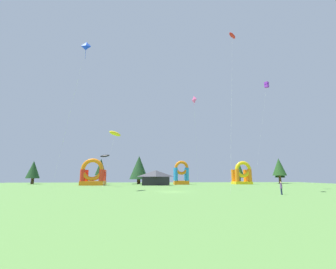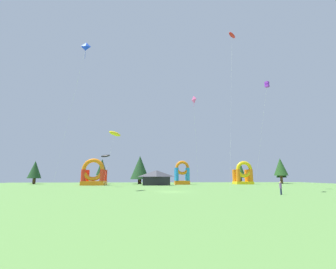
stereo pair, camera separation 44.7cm
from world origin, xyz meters
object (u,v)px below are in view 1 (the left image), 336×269
at_px(kite_pink_diamond, 194,101).
at_px(kite_black_parafoil, 105,156).
at_px(kite_blue_diamond, 86,47).
at_px(kite_purple_box, 267,85).
at_px(kite_yellow_parafoil, 115,134).
at_px(festival_tent, 156,178).
at_px(kite_red_parafoil, 232,36).
at_px(inflatable_yellow_castle, 181,175).
at_px(inflatable_red_slide, 242,175).
at_px(inflatable_blue_arch, 93,176).
at_px(person_midfield, 281,187).

bearing_deg(kite_pink_diamond, kite_black_parafoil, 140.03).
distance_m(kite_blue_diamond, kite_pink_diamond, 21.66).
relative_size(kite_purple_box, kite_yellow_parafoil, 2.09).
relative_size(kite_blue_diamond, festival_tent, 3.41).
bearing_deg(kite_black_parafoil, festival_tent, 32.03).
bearing_deg(kite_yellow_parafoil, kite_red_parafoil, -12.85).
xyz_separation_m(kite_blue_diamond, festival_tent, (13.10, 28.24, -22.72)).
bearing_deg(inflatable_yellow_castle, kite_blue_diamond, -121.70).
height_order(kite_pink_diamond, inflatable_red_slide, kite_pink_diamond).
bearing_deg(inflatable_yellow_castle, inflatable_blue_arch, -169.19).
distance_m(kite_red_parafoil, person_midfield, 27.69).
distance_m(inflatable_yellow_castle, inflatable_red_slide, 19.71).
bearing_deg(festival_tent, kite_red_parafoil, -65.51).
distance_m(kite_black_parafoil, inflatable_yellow_castle, 25.37).
height_order(kite_black_parafoil, person_midfield, kite_black_parafoil).
height_order(kite_purple_box, festival_tent, kite_purple_box).
bearing_deg(festival_tent, inflatable_yellow_castle, 36.39).
bearing_deg(inflatable_yellow_castle, inflatable_red_slide, 3.03).
relative_size(inflatable_red_slide, festival_tent, 0.96).
height_order(inflatable_yellow_castle, festival_tent, inflatable_yellow_castle).
distance_m(kite_blue_diamond, kite_yellow_parafoil, 16.04).
distance_m(kite_black_parafoil, inflatable_blue_arch, 11.27).
distance_m(kite_yellow_parafoil, inflatable_red_slide, 47.80).
height_order(kite_purple_box, kite_red_parafoil, kite_red_parafoil).
bearing_deg(kite_blue_diamond, kite_pink_diamond, 11.55).
height_order(kite_yellow_parafoil, inflatable_yellow_castle, kite_yellow_parafoil).
bearing_deg(person_midfield, kite_black_parafoil, -69.29).
xyz_separation_m(kite_pink_diamond, inflatable_blue_arch, (-24.17, 25.21, -14.16)).
height_order(kite_blue_diamond, kite_black_parafoil, kite_blue_diamond).
xyz_separation_m(kite_purple_box, kite_black_parafoil, (-35.97, 12.83, -14.37)).
relative_size(kite_yellow_parafoil, festival_tent, 1.43).
bearing_deg(inflatable_blue_arch, inflatable_red_slide, 7.46).
relative_size(kite_pink_diamond, inflatable_yellow_castle, 2.43).
bearing_deg(festival_tent, person_midfield, -64.90).
bearing_deg(kite_pink_diamond, person_midfield, -48.01).
bearing_deg(inflatable_red_slide, kite_black_parafoil, -159.76).
xyz_separation_m(kite_purple_box, kite_yellow_parafoil, (-31.25, -3.20, -11.64)).
distance_m(kite_pink_diamond, kite_yellow_parafoil, 16.06).
bearing_deg(kite_red_parafoil, festival_tent, 114.49).
bearing_deg(kite_blue_diamond, inflatable_blue_arch, 98.67).
distance_m(inflatable_yellow_castle, inflatable_blue_arch, 25.99).
bearing_deg(kite_black_parafoil, kite_yellow_parafoil, -73.59).
relative_size(kite_blue_diamond, inflatable_red_slide, 3.55).
height_order(inflatable_yellow_castle, inflatable_red_slide, inflatable_red_slide).
bearing_deg(festival_tent, kite_blue_diamond, -114.88).
xyz_separation_m(kite_pink_diamond, kite_yellow_parafoil, (-14.65, 0.20, -6.59)).
bearing_deg(festival_tent, inflatable_red_slide, 14.04).
height_order(kite_red_parafoil, kite_pink_diamond, kite_red_parafoil).
relative_size(kite_purple_box, festival_tent, 3.00).
height_order(kite_pink_diamond, inflatable_yellow_castle, kite_pink_diamond).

